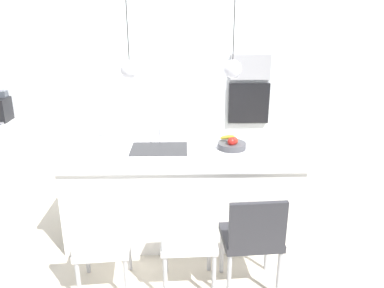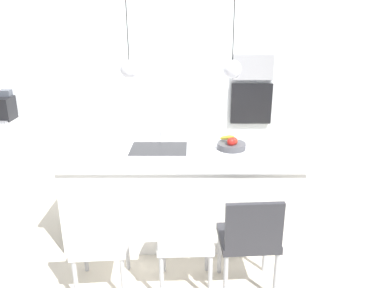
{
  "view_description": "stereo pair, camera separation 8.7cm",
  "coord_description": "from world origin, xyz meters",
  "px_view_note": "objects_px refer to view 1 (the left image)",
  "views": [
    {
      "loc": [
        0.02,
        -3.53,
        2.22
      ],
      "look_at": [
        0.1,
        0.0,
        0.97
      ],
      "focal_mm": 35.34,
      "sensor_mm": 36.0,
      "label": 1
    },
    {
      "loc": [
        0.1,
        -3.53,
        2.22
      ],
      "look_at": [
        0.1,
        0.0,
        0.97
      ],
      "focal_mm": 35.34,
      "sensor_mm": 36.0,
      "label": 2
    }
  ],
  "objects_px": {
    "oven": "(249,103)",
    "microwave": "(250,67)",
    "fruit_bowl": "(232,144)",
    "chair_middle": "(189,238)",
    "chair_near": "(102,242)",
    "coffee_machine": "(1,109)",
    "chair_far": "(253,236)"
  },
  "relations": [
    {
      "from": "microwave",
      "to": "chair_near",
      "type": "distance_m",
      "value": 3.14
    },
    {
      "from": "microwave",
      "to": "oven",
      "type": "relative_size",
      "value": 0.96
    },
    {
      "from": "fruit_bowl",
      "to": "microwave",
      "type": "height_order",
      "value": "microwave"
    },
    {
      "from": "oven",
      "to": "chair_middle",
      "type": "xyz_separation_m",
      "value": [
        -0.87,
        -2.52,
        -0.5
      ]
    },
    {
      "from": "fruit_bowl",
      "to": "chair_near",
      "type": "bearing_deg",
      "value": -140.36
    },
    {
      "from": "fruit_bowl",
      "to": "chair_middle",
      "type": "bearing_deg",
      "value": -115.3
    },
    {
      "from": "microwave",
      "to": "chair_near",
      "type": "relative_size",
      "value": 0.63
    },
    {
      "from": "oven",
      "to": "chair_far",
      "type": "height_order",
      "value": "oven"
    },
    {
      "from": "oven",
      "to": "chair_near",
      "type": "relative_size",
      "value": 0.66
    },
    {
      "from": "coffee_machine",
      "to": "chair_middle",
      "type": "relative_size",
      "value": 0.44
    },
    {
      "from": "coffee_machine",
      "to": "oven",
      "type": "height_order",
      "value": "oven"
    },
    {
      "from": "oven",
      "to": "chair_far",
      "type": "xyz_separation_m",
      "value": [
        -0.36,
        -2.52,
        -0.49
      ]
    },
    {
      "from": "chair_near",
      "to": "chair_middle",
      "type": "relative_size",
      "value": 0.98
    },
    {
      "from": "fruit_bowl",
      "to": "oven",
      "type": "height_order",
      "value": "oven"
    },
    {
      "from": "coffee_machine",
      "to": "microwave",
      "type": "distance_m",
      "value": 3.32
    },
    {
      "from": "microwave",
      "to": "chair_near",
      "type": "xyz_separation_m",
      "value": [
        -1.56,
        -2.52,
        -1.02
      ]
    },
    {
      "from": "chair_near",
      "to": "coffee_machine",
      "type": "bearing_deg",
      "value": 127.54
    },
    {
      "from": "coffee_machine",
      "to": "fruit_bowl",
      "type": "bearing_deg",
      "value": -24.34
    },
    {
      "from": "microwave",
      "to": "chair_middle",
      "type": "distance_m",
      "value": 2.85
    },
    {
      "from": "oven",
      "to": "chair_middle",
      "type": "bearing_deg",
      "value": -109.08
    },
    {
      "from": "oven",
      "to": "chair_near",
      "type": "xyz_separation_m",
      "value": [
        -1.56,
        -2.52,
        -0.52
      ]
    },
    {
      "from": "microwave",
      "to": "oven",
      "type": "bearing_deg",
      "value": 180.0
    },
    {
      "from": "fruit_bowl",
      "to": "chair_far",
      "type": "distance_m",
      "value": 1.04
    },
    {
      "from": "chair_near",
      "to": "microwave",
      "type": "bearing_deg",
      "value": 58.23
    },
    {
      "from": "oven",
      "to": "microwave",
      "type": "bearing_deg",
      "value": 0.0
    },
    {
      "from": "coffee_machine",
      "to": "chair_far",
      "type": "xyz_separation_m",
      "value": [
        2.92,
        -2.22,
        -0.51
      ]
    },
    {
      "from": "chair_near",
      "to": "chair_middle",
      "type": "distance_m",
      "value": 0.69
    },
    {
      "from": "fruit_bowl",
      "to": "microwave",
      "type": "distance_m",
      "value": 1.73
    },
    {
      "from": "chair_near",
      "to": "chair_far",
      "type": "xyz_separation_m",
      "value": [
        1.2,
        0.0,
        0.03
      ]
    },
    {
      "from": "coffee_machine",
      "to": "chair_near",
      "type": "relative_size",
      "value": 0.45
    },
    {
      "from": "fruit_bowl",
      "to": "chair_near",
      "type": "height_order",
      "value": "fruit_bowl"
    },
    {
      "from": "chair_near",
      "to": "chair_middle",
      "type": "xyz_separation_m",
      "value": [
        0.69,
        0.0,
        0.02
      ]
    }
  ]
}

